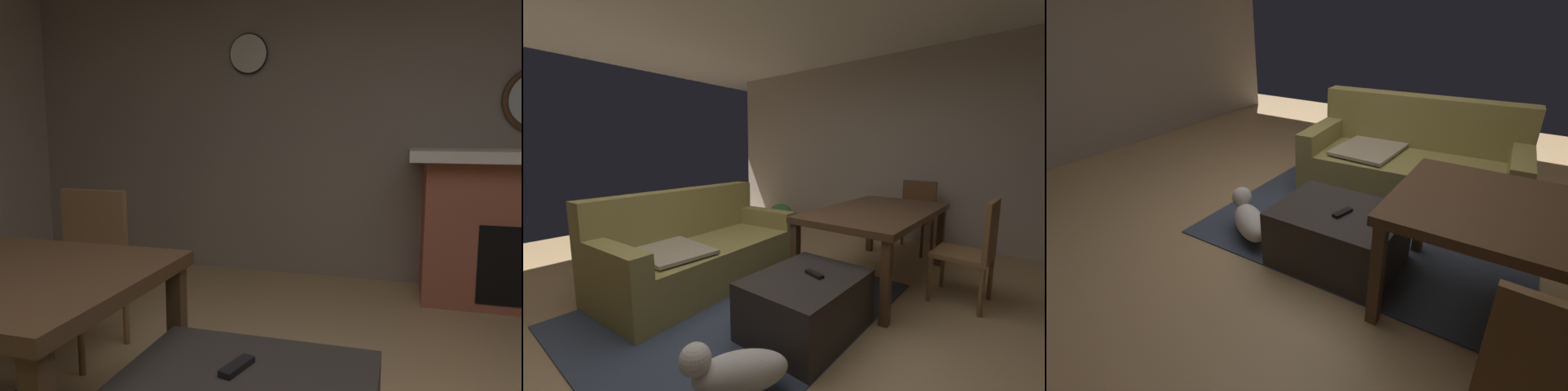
% 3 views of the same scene
% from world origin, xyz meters
% --- Properties ---
extents(floor, '(8.20, 8.20, 0.00)m').
position_xyz_m(floor, '(0.00, 0.00, 0.00)').
color(floor, tan).
extents(wall_right_window_side, '(0.12, 6.67, 2.77)m').
position_xyz_m(wall_right_window_side, '(3.42, 0.00, 1.38)').
color(wall_right_window_side, '#B2A59B').
rests_on(wall_right_window_side, ground).
extents(area_rug, '(2.60, 2.00, 0.01)m').
position_xyz_m(area_rug, '(0.33, 0.30, 0.01)').
color(area_rug, '#3D475B').
rests_on(area_rug, ground).
extents(couch, '(2.08, 1.07, 0.93)m').
position_xyz_m(couch, '(0.40, 1.03, 0.32)').
color(couch, '#9E8E4C').
rests_on(couch, ground).
extents(ottoman_coffee_table, '(0.88, 0.67, 0.44)m').
position_xyz_m(ottoman_coffee_table, '(0.33, -0.37, 0.22)').
color(ottoman_coffee_table, '#2D2826').
rests_on(ottoman_coffee_table, ground).
extents(tv_remote, '(0.09, 0.17, 0.02)m').
position_xyz_m(tv_remote, '(0.38, -0.41, 0.45)').
color(tv_remote, black).
rests_on(tv_remote, ottoman_coffee_table).
extents(dining_table, '(1.76, 0.98, 0.74)m').
position_xyz_m(dining_table, '(1.62, -0.35, 0.67)').
color(dining_table, '#513823').
rests_on(dining_table, ground).
extents(dining_chair_south, '(0.46, 0.46, 0.93)m').
position_xyz_m(dining_chair_south, '(1.61, -1.23, 0.52)').
color(dining_chair_south, brown).
rests_on(dining_chair_south, ground).
extents(dining_chair_east, '(0.46, 0.46, 0.93)m').
position_xyz_m(dining_chair_east, '(2.89, -0.35, 0.52)').
color(dining_chair_east, brown).
rests_on(dining_chair_east, ground).
extents(potted_plant, '(0.39, 0.39, 0.58)m').
position_xyz_m(potted_plant, '(1.93, 1.22, 0.34)').
color(potted_plant, '#474C51').
rests_on(potted_plant, ground).
extents(small_dog, '(0.55, 0.48, 0.31)m').
position_xyz_m(small_dog, '(-0.43, -0.45, 0.18)').
color(small_dog, silver).
rests_on(small_dog, ground).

